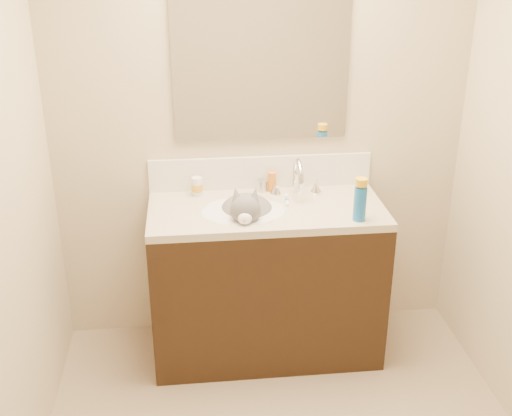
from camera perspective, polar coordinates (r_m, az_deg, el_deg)
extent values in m
cube|color=#BFAC8E|center=(3.38, 0.42, 8.02)|extent=(2.20, 0.04, 2.50)
cube|color=black|center=(3.47, 0.90, -6.74)|extent=(1.20, 0.55, 0.82)
cube|color=#C2B398|center=(3.27, 0.95, -0.24)|extent=(1.20, 0.55, 0.04)
ellipsoid|color=silver|center=(3.25, -1.09, -1.36)|extent=(0.45, 0.36, 0.14)
cylinder|color=silver|center=(3.43, 3.58, 2.26)|extent=(0.04, 0.04, 0.11)
torus|color=silver|center=(3.35, 3.77, 2.76)|extent=(0.03, 0.20, 0.20)
cylinder|color=silver|center=(3.28, 4.01, 1.74)|extent=(0.03, 0.03, 0.06)
cone|color=silver|center=(3.42, 1.75, 1.80)|extent=(0.06, 0.06, 0.06)
cone|color=silver|center=(3.46, 5.37, 1.95)|extent=(0.06, 0.06, 0.06)
ellipsoid|color=#595659|center=(3.28, -0.82, -0.66)|extent=(0.33, 0.36, 0.21)
ellipsoid|color=#595659|center=(3.11, -0.95, -0.14)|extent=(0.17, 0.16, 0.14)
ellipsoid|color=#595659|center=(3.18, -0.89, -0.30)|extent=(0.12, 0.12, 0.13)
cone|color=#595659|center=(3.10, -1.77, 1.18)|extent=(0.08, 0.08, 0.09)
cone|color=#595659|center=(3.09, -0.12, 1.17)|extent=(0.08, 0.08, 0.09)
ellipsoid|color=white|center=(3.06, -1.00, -0.94)|extent=(0.07, 0.06, 0.06)
ellipsoid|color=white|center=(3.18, -0.91, -1.42)|extent=(0.12, 0.08, 0.13)
sphere|color=#C98286|center=(3.03, -1.02, -1.13)|extent=(0.01, 0.01, 0.01)
cylinder|color=#595659|center=(3.29, 1.52, -1.81)|extent=(0.07, 0.23, 0.04)
cube|color=silver|center=(3.47, 0.42, 3.19)|extent=(1.20, 0.02, 0.18)
cube|color=white|center=(3.30, 0.46, 12.80)|extent=(0.90, 0.02, 0.80)
cylinder|color=silver|center=(3.40, -5.27, 1.92)|extent=(0.07, 0.07, 0.10)
cylinder|color=orange|center=(3.40, -5.26, 1.83)|extent=(0.07, 0.07, 0.04)
cylinder|color=#B7B7BC|center=(3.44, 0.55, 1.97)|extent=(0.07, 0.07, 0.06)
cylinder|color=orange|center=(3.44, 1.43, 2.35)|extent=(0.05, 0.05, 0.11)
cube|color=silver|center=(3.34, 2.76, 0.74)|extent=(0.03, 0.15, 0.01)
cube|color=#6288D0|center=(3.33, 2.76, 0.80)|extent=(0.02, 0.04, 0.02)
cylinder|color=#1961B3|center=(3.12, 9.22, 0.36)|extent=(0.07, 0.07, 0.17)
cylinder|color=gold|center=(3.08, 9.36, 2.29)|extent=(0.07, 0.07, 0.04)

